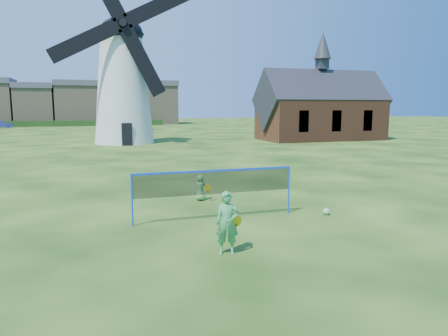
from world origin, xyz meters
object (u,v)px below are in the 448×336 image
player_girl (227,223)px  chapel (321,110)px  windmill (123,81)px  player_boy (201,188)px  badminton_net (215,183)px  car_right (1,125)px  play_ball (326,211)px

player_girl → chapel: bearing=72.6°
windmill → player_boy: (0.77, -25.63, -5.29)m
windmill → badminton_net: 28.65m
player_boy → player_girl: bearing=85.3°
chapel → badminton_net: bearing=-126.1°
windmill → badminton_net: bearing=-88.9°
player_boy → car_right: car_right is taller
badminton_net → player_boy: 2.73m
badminton_net → player_girl: bearing=-101.1°
player_girl → windmill: bearing=106.6°
chapel → player_boy: bearing=-128.7°
chapel → badminton_net: chapel is taller
windmill → player_boy: windmill is taller
player_girl → player_boy: size_ratio=1.56×
windmill → player_boy: 26.18m
windmill → play_ball: size_ratio=76.83×
windmill → badminton_net: size_ratio=3.35×
badminton_net → play_ball: (3.56, -0.59, -1.03)m
player_boy → windmill: bearing=-84.7°
player_boy → car_right: (-17.54, 59.84, 0.09)m
badminton_net → player_boy: badminton_net is taller
player_boy → play_ball: size_ratio=4.39×
chapel → player_girl: 35.70m
chapel → player_boy: size_ratio=13.42×
windmill → player_girl: 31.67m
car_right → player_boy: bearing=-169.3°
badminton_net → player_boy: bearing=85.2°
player_girl → play_ball: player_girl is taller
chapel → badminton_net: (-19.37, -26.52, -1.94)m
windmill → chapel: bearing=-5.0°
chapel → play_ball: 31.52m
badminton_net → play_ball: 3.75m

